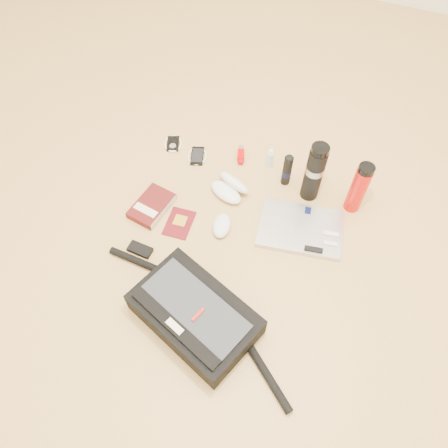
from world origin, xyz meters
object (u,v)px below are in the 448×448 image
Objects in this scene: thermos_black at (314,172)px; thermos_red at (359,188)px; laptop at (301,229)px; messenger_bag at (194,314)px; book at (152,206)px.

thermos_black is 1.15× the size of thermos_red.
laptop is 1.27× the size of thermos_black.
thermos_red reaches higher than laptop.
thermos_red is (0.17, 0.19, 0.11)m from laptop.
thermos_red is at bearing 1.43° from thermos_black.
messenger_bag reaches higher than laptop.
messenger_bag is 2.26× the size of laptop.
thermos_black is 0.19m from thermos_red.
thermos_black reaches higher than messenger_bag.
book is at bearing -157.38° from thermos_red.
book is 0.71× the size of thermos_black.
thermos_red reaches higher than book.
messenger_bag is 0.53m from book.
messenger_bag is at bearing -37.20° from book.
messenger_bag is at bearing -125.42° from laptop.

